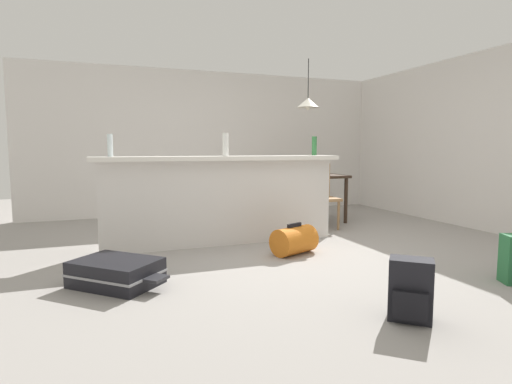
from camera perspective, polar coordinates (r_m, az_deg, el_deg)
The scene contains 15 objects.
ground_plane at distance 4.82m, azimuth 4.47°, elevation -8.12°, with size 13.00×13.00×0.05m, color gray.
wall_back at distance 7.55m, azimuth -5.31°, elevation 6.74°, with size 6.60×0.10×2.50m, color silver.
wall_right at distance 6.77m, azimuth 27.65°, elevation 6.17°, with size 0.10×6.00×2.50m, color silver.
partition_half_wall at distance 4.97m, azimuth -4.66°, elevation -1.46°, with size 2.80×0.20×1.01m, color silver.
bar_countertop at distance 4.93m, azimuth -4.72°, elevation 4.66°, with size 2.96×0.40×0.05m, color white.
bottle_clear at distance 4.77m, azimuth -19.44°, elevation 6.07°, with size 0.06×0.06×0.25m, color silver.
bottle_white at distance 4.86m, azimuth -4.22°, elevation 6.51°, with size 0.07×0.07×0.27m, color silver.
bottle_green at distance 5.51m, azimuth 8.03°, elevation 6.30°, with size 0.07×0.07×0.25m, color #2D6B38.
dining_table at distance 6.54m, azimuth 7.09°, elevation 1.54°, with size 1.10×0.80×0.74m.
dining_chair_near_partition at distance 6.06m, azimuth 8.86°, elevation -0.08°, with size 0.40×0.40×0.93m.
dining_chair_far_side at distance 7.07m, azimuth 5.68°, elevation 0.83°, with size 0.48×0.48×0.93m.
pendant_lamp at distance 6.50m, azimuth 7.17°, elevation 12.09°, with size 0.34×0.34×0.77m.
suitcase_flat_black at distance 3.74m, azimuth -18.65°, elevation -10.46°, with size 0.84×0.83×0.22m.
backpack_black at distance 3.03m, azimuth 20.50°, elevation -12.63°, with size 0.34×0.34×0.42m.
duffel_bag_orange at distance 4.57m, azimuth 5.28°, elevation -6.64°, with size 0.56×0.46×0.34m.
Camera 1 is at (-1.98, -4.24, 1.15)m, focal length 29.07 mm.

